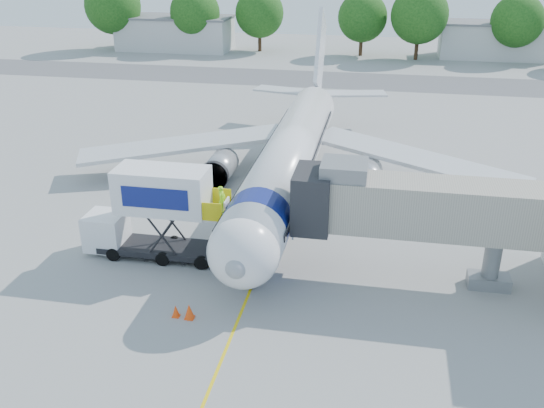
% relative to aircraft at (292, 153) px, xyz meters
% --- Properties ---
extents(ground, '(160.00, 160.00, 0.00)m').
position_rel_aircraft_xyz_m(ground, '(0.00, -4.12, -2.95)').
color(ground, '#979794').
rests_on(ground, ground).
extents(guidance_line, '(0.15, 70.00, 0.01)m').
position_rel_aircraft_xyz_m(guidance_line, '(0.00, -4.12, -2.94)').
color(guidance_line, yellow).
rests_on(guidance_line, ground).
extents(taxiway_strip, '(120.00, 10.00, 0.01)m').
position_rel_aircraft_xyz_m(taxiway_strip, '(0.00, 37.88, -2.94)').
color(taxiway_strip, '#59595B').
rests_on(taxiway_strip, ground).
extents(aircraft, '(34.17, 37.73, 11.35)m').
position_rel_aircraft_xyz_m(aircraft, '(0.00, 0.00, 0.00)').
color(aircraft, silver).
rests_on(aircraft, ground).
extents(jet_bridge, '(13.90, 3.20, 6.60)m').
position_rel_aircraft_xyz_m(jet_bridge, '(7.99, -11.12, 1.39)').
color(jet_bridge, '#A7A08F').
rests_on(jet_bridge, ground).
extents(catering_hiloader, '(8.50, 2.44, 5.50)m').
position_rel_aircraft_xyz_m(catering_hiloader, '(-6.27, -11.12, -0.19)').
color(catering_hiloader, black).
rests_on(catering_hiloader, ground).
extents(ground_tug, '(3.20, 1.66, 1.28)m').
position_rel_aircraft_xyz_m(ground_tug, '(-0.39, -20.63, -2.28)').
color(ground_tug, white).
rests_on(ground_tug, ground).
extents(safety_cone_a, '(0.50, 0.50, 0.79)m').
position_rel_aircraft_xyz_m(safety_cone_a, '(-2.39, -16.90, -2.57)').
color(safety_cone_a, '#FF460D').
rests_on(safety_cone_a, ground).
extents(safety_cone_b, '(0.40, 0.40, 0.63)m').
position_rel_aircraft_xyz_m(safety_cone_b, '(-3.10, -16.88, -2.65)').
color(safety_cone_b, '#FF460D').
rests_on(safety_cone_b, ground).
extents(outbuilding_left, '(18.40, 8.40, 5.30)m').
position_rel_aircraft_xyz_m(outbuilding_left, '(-28.00, 55.88, -0.29)').
color(outbuilding_left, beige).
rests_on(outbuilding_left, ground).
extents(outbuilding_right, '(16.40, 7.40, 5.30)m').
position_rel_aircraft_xyz_m(outbuilding_right, '(22.00, 57.88, -0.29)').
color(outbuilding_right, beige).
rests_on(outbuilding_right, ground).
extents(tree_a, '(8.90, 8.90, 11.35)m').
position_rel_aircraft_xyz_m(tree_a, '(-37.49, 53.92, 3.94)').
color(tree_a, '#382314').
rests_on(tree_a, ground).
extents(tree_b, '(7.82, 7.82, 9.97)m').
position_rel_aircraft_xyz_m(tree_b, '(-24.04, 54.43, 3.10)').
color(tree_b, '#382314').
rests_on(tree_b, ground).
extents(tree_c, '(7.66, 7.66, 9.76)m').
position_rel_aircraft_xyz_m(tree_c, '(-14.15, 56.80, 2.98)').
color(tree_c, '#382314').
rests_on(tree_c, ground).
extents(tree_d, '(7.48, 7.48, 9.54)m').
position_rel_aircraft_xyz_m(tree_d, '(2.06, 55.87, 2.84)').
color(tree_d, '#382314').
rests_on(tree_d, ground).
extents(tree_e, '(8.39, 8.39, 10.69)m').
position_rel_aircraft_xyz_m(tree_e, '(10.44, 54.08, 3.54)').
color(tree_e, '#382314').
rests_on(tree_e, ground).
extents(tree_f, '(7.59, 7.59, 9.67)m').
position_rel_aircraft_xyz_m(tree_f, '(24.36, 55.02, 2.92)').
color(tree_f, '#382314').
rests_on(tree_f, ground).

